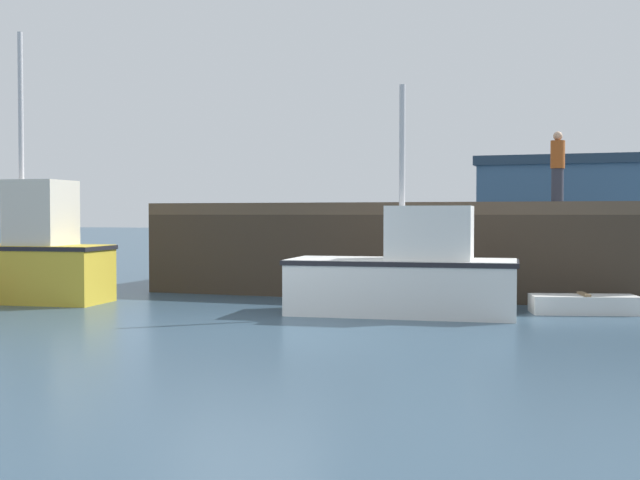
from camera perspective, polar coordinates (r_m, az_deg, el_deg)
ground at (r=12.28m, az=-5.75°, el=-6.49°), size 120.00×160.00×0.10m
pier at (r=19.72m, az=7.29°, el=1.59°), size 10.87×8.51×1.96m
fishing_boat_near_left at (r=16.95m, az=-20.13°, el=-1.11°), size 3.66×1.61×5.25m
fishing_boat_near_right at (r=14.03m, az=6.13°, el=-2.39°), size 4.03×1.86×3.93m
rowboat at (r=14.86m, az=17.97°, el=-4.30°), size 1.91×1.11×0.36m
dockworker at (r=20.55m, az=16.28°, el=4.88°), size 0.34×0.34×1.76m
warehouse at (r=46.93m, az=16.88°, el=2.60°), size 9.38×6.94×4.80m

